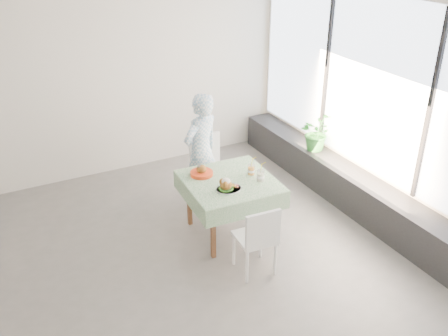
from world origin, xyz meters
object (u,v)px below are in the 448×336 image
juice_cup_orange (251,170)px  main_dish (227,186)px  chair_near (255,251)px  chair_far (210,182)px  potted_plant (315,132)px  diner (201,152)px  cafe_table (230,201)px

juice_cup_orange → main_dish: bearing=-154.7°
chair_near → juice_cup_orange: 1.04m
chair_far → potted_plant: potted_plant is taller
diner → chair_near: bearing=65.2°
diner → main_dish: diner is taller
chair_far → potted_plant: bearing=-5.3°
diner → potted_plant: bearing=155.3°
cafe_table → chair_far: 0.85m
potted_plant → juice_cup_orange: bearing=-155.4°
juice_cup_orange → chair_far: bearing=101.4°
chair_far → potted_plant: 1.69m
cafe_table → main_dish: size_ratio=3.60×
juice_cup_orange → potted_plant: size_ratio=0.48×
chair_near → cafe_table: bearing=82.7°
cafe_table → chair_near: chair_near is taller
chair_far → potted_plant: size_ratio=1.75×
cafe_table → potted_plant: 1.90m
chair_far → potted_plant: (1.62, -0.15, 0.48)m
main_dish → diner: bearing=82.8°
cafe_table → chair_near: size_ratio=1.30×
cafe_table → main_dish: (-0.14, -0.20, 0.33)m
diner → juice_cup_orange: (0.31, -0.75, 0.01)m
chair_near → main_dish: (-0.04, 0.58, 0.53)m
potted_plant → diner: bearing=177.0°
diner → main_dish: (-0.12, -0.96, -0.00)m
chair_far → diner: 0.53m
chair_far → juice_cup_orange: (0.16, -0.81, 0.52)m
chair_far → diner: size_ratio=0.58×
main_dish → potted_plant: (1.89, 0.87, -0.03)m
potted_plant → chair_far: bearing=174.7°
cafe_table → potted_plant: (1.75, 0.67, 0.30)m
diner → potted_plant: 1.77m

